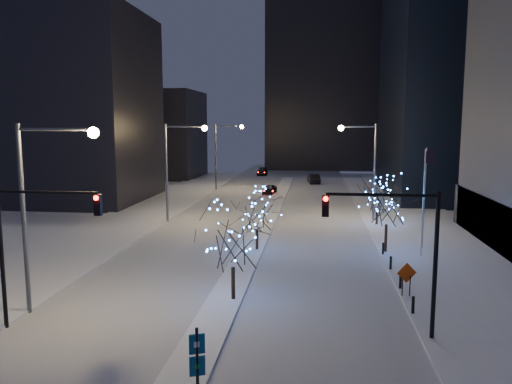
# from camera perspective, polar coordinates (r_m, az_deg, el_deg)

# --- Properties ---
(ground) EXTENTS (160.00, 160.00, 0.00)m
(ground) POSITION_cam_1_polar(r_m,az_deg,el_deg) (24.51, -5.82, -16.28)
(ground) COLOR silver
(ground) RESTS_ON ground
(road) EXTENTS (20.00, 130.00, 0.02)m
(road) POSITION_cam_1_polar(r_m,az_deg,el_deg) (57.90, 1.79, -2.12)
(road) COLOR #B3B9C2
(road) RESTS_ON ground
(median) EXTENTS (2.00, 80.00, 0.15)m
(median) POSITION_cam_1_polar(r_m,az_deg,el_deg) (52.99, 1.31, -2.98)
(median) COLOR silver
(median) RESTS_ON ground
(east_sidewalk) EXTENTS (10.00, 90.00, 0.15)m
(east_sidewalk) POSITION_cam_1_polar(r_m,az_deg,el_deg) (44.11, 19.85, -5.65)
(east_sidewalk) COLOR silver
(east_sidewalk) RESTS_ON ground
(west_sidewalk) EXTENTS (8.00, 90.00, 0.15)m
(west_sidewalk) POSITION_cam_1_polar(r_m,az_deg,el_deg) (47.00, -17.25, -4.73)
(west_sidewalk) COLOR silver
(west_sidewalk) RESTS_ON ground
(filler_west_near) EXTENTS (22.00, 18.00, 24.00)m
(filler_west_near) POSITION_cam_1_polar(r_m,az_deg,el_deg) (70.11, -21.50, 8.92)
(filler_west_near) COLOR black
(filler_west_near) RESTS_ON ground
(filler_west_far) EXTENTS (18.00, 16.00, 16.00)m
(filler_west_far) POSITION_cam_1_polar(r_m,az_deg,el_deg) (96.93, -11.87, 6.47)
(filler_west_far) COLOR black
(filler_west_far) RESTS_ON ground
(horizon_block) EXTENTS (24.00, 14.00, 42.00)m
(horizon_block) POSITION_cam_1_polar(r_m,az_deg,el_deg) (114.34, 7.54, 13.27)
(horizon_block) COLOR black
(horizon_block) RESTS_ON ground
(street_lamp_w_near) EXTENTS (4.40, 0.56, 10.00)m
(street_lamp_w_near) POSITION_cam_1_polar(r_m,az_deg,el_deg) (27.83, -23.33, -0.04)
(street_lamp_w_near) COLOR #595E66
(street_lamp_w_near) RESTS_ON ground
(street_lamp_w_mid) EXTENTS (4.40, 0.56, 10.00)m
(street_lamp_w_mid) POSITION_cam_1_polar(r_m,az_deg,el_deg) (50.89, -9.09, 3.78)
(street_lamp_w_mid) COLOR #595E66
(street_lamp_w_mid) RESTS_ON ground
(street_lamp_w_far) EXTENTS (4.40, 0.56, 10.00)m
(street_lamp_w_far) POSITION_cam_1_polar(r_m,az_deg,el_deg) (75.20, -3.85, 5.13)
(street_lamp_w_far) COLOR #595E66
(street_lamp_w_far) RESTS_ON ground
(street_lamp_east) EXTENTS (3.90, 0.56, 10.00)m
(street_lamp_east) POSITION_cam_1_polar(r_m,az_deg,el_deg) (52.17, 12.45, 3.74)
(street_lamp_east) COLOR #595E66
(street_lamp_east) RESTS_ON ground
(traffic_signal_west) EXTENTS (5.26, 0.43, 7.00)m
(traffic_signal_west) POSITION_cam_1_polar(r_m,az_deg,el_deg) (26.16, -24.38, -4.42)
(traffic_signal_west) COLOR black
(traffic_signal_west) RESTS_ON ground
(traffic_signal_east) EXTENTS (5.26, 0.43, 7.00)m
(traffic_signal_east) POSITION_cam_1_polar(r_m,az_deg,el_deg) (23.72, 16.25, -5.24)
(traffic_signal_east) COLOR black
(traffic_signal_east) RESTS_ON ground
(flagpoles) EXTENTS (1.35, 2.60, 8.00)m
(flagpoles) POSITION_cam_1_polar(r_m,az_deg,el_deg) (40.27, 18.76, -0.01)
(flagpoles) COLOR silver
(flagpoles) RESTS_ON east_sidewalk
(bollards) EXTENTS (0.16, 12.16, 0.90)m
(bollards) POSITION_cam_1_polar(r_m,az_deg,el_deg) (33.56, 15.63, -8.73)
(bollards) COLOR black
(bollards) RESTS_ON east_sidewalk
(car_near) EXTENTS (2.09, 4.05, 1.32)m
(car_near) POSITION_cam_1_polar(r_m,az_deg,el_deg) (71.52, 1.58, 0.31)
(car_near) COLOR black
(car_near) RESTS_ON ground
(car_mid) EXTENTS (2.35, 5.04, 1.60)m
(car_mid) POSITION_cam_1_polar(r_m,az_deg,el_deg) (84.77, 6.61, 1.53)
(car_mid) COLOR black
(car_mid) RESTS_ON ground
(car_far) EXTENTS (2.13, 4.91, 1.41)m
(car_far) POSITION_cam_1_polar(r_m,az_deg,el_deg) (97.58, 0.74, 2.35)
(car_far) COLOR black
(car_far) RESTS_ON ground
(holiday_tree_median_near) EXTENTS (5.30, 5.30, 5.39)m
(holiday_tree_median_near) POSITION_cam_1_polar(r_m,az_deg,el_deg) (27.94, -2.66, -5.42)
(holiday_tree_median_near) COLOR black
(holiday_tree_median_near) RESTS_ON median
(holiday_tree_median_far) EXTENTS (5.02, 5.02, 4.80)m
(holiday_tree_median_far) POSITION_cam_1_polar(r_m,az_deg,el_deg) (39.05, 0.11, -2.22)
(holiday_tree_median_far) COLOR black
(holiday_tree_median_far) RESTS_ON median
(holiday_tree_plaza_near) EXTENTS (5.04, 5.04, 5.82)m
(holiday_tree_plaza_near) POSITION_cam_1_polar(r_m,az_deg,el_deg) (39.52, 14.75, -1.23)
(holiday_tree_plaza_near) COLOR black
(holiday_tree_plaza_near) RESTS_ON east_sidewalk
(holiday_tree_plaza_far) EXTENTS (4.17, 4.17, 4.41)m
(holiday_tree_plaza_far) POSITION_cam_1_polar(r_m,az_deg,el_deg) (50.38, 13.71, -0.56)
(holiday_tree_plaza_far) COLOR black
(holiday_tree_plaza_far) RESTS_ON east_sidewalk
(wayfinding_sign) EXTENTS (0.54, 0.27, 3.10)m
(wayfinding_sign) POSITION_cam_1_polar(r_m,az_deg,el_deg) (18.19, -6.73, -18.65)
(wayfinding_sign) COLOR black
(wayfinding_sign) RESTS_ON ground
(construction_sign) EXTENTS (1.16, 0.38, 1.97)m
(construction_sign) POSITION_cam_1_polar(r_m,az_deg,el_deg) (30.22, 16.83, -9.17)
(construction_sign) COLOR black
(construction_sign) RESTS_ON east_sidewalk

